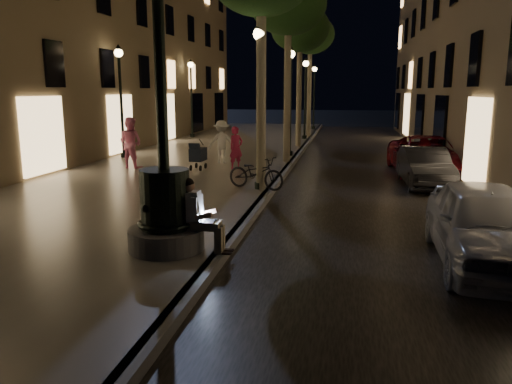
% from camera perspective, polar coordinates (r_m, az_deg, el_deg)
% --- Properties ---
extents(ground, '(120.00, 120.00, 0.00)m').
position_cam_1_polar(ground, '(21.77, 4.33, 3.34)').
color(ground, black).
rests_on(ground, ground).
extents(cobble_lane, '(6.00, 45.00, 0.02)m').
position_cam_1_polar(cobble_lane, '(21.67, 12.26, 3.10)').
color(cobble_lane, black).
rests_on(cobble_lane, ground).
extents(promenade, '(8.00, 45.00, 0.20)m').
position_cam_1_polar(promenade, '(22.52, -5.86, 3.84)').
color(promenade, slate).
rests_on(promenade, ground).
extents(curb_strip, '(0.25, 45.00, 0.20)m').
position_cam_1_polar(curb_strip, '(21.76, 4.34, 3.60)').
color(curb_strip, '#59595B').
rests_on(curb_strip, ground).
extents(building_left, '(8.00, 36.00, 15.00)m').
position_cam_1_polar(building_left, '(28.61, -20.95, 19.68)').
color(building_left, brown).
rests_on(building_left, ground).
extents(fountain_lamppost, '(1.40, 1.40, 5.21)m').
position_cam_1_polar(fountain_lamppost, '(9.22, -10.37, -0.43)').
color(fountain_lamppost, '#59595B').
rests_on(fountain_lamppost, promenade).
extents(seated_man_laptop, '(0.99, 0.33, 1.36)m').
position_cam_1_polar(seated_man_laptop, '(9.09, -6.68, -2.40)').
color(seated_man_laptop, tan).
rests_on(seated_man_laptop, promenade).
extents(tree_second, '(3.00, 3.00, 7.40)m').
position_cam_1_polar(tree_second, '(20.83, 3.72, 20.47)').
color(tree_second, '#6B604C').
rests_on(tree_second, promenade).
extents(tree_third, '(3.00, 3.00, 7.20)m').
position_cam_1_polar(tree_third, '(26.73, 5.05, 18.04)').
color(tree_third, '#6B604C').
rests_on(tree_third, promenade).
extents(tree_far, '(3.00, 3.00, 7.50)m').
position_cam_1_polar(tree_far, '(32.70, 6.23, 17.34)').
color(tree_far, '#6B604C').
rests_on(tree_far, promenade).
extents(lamp_curb_a, '(0.36, 0.36, 4.81)m').
position_cam_1_polar(lamp_curb_a, '(14.65, 0.40, 12.09)').
color(lamp_curb_a, black).
rests_on(lamp_curb_a, promenade).
extents(lamp_curb_b, '(0.36, 0.36, 4.81)m').
position_cam_1_polar(lamp_curb_b, '(22.58, 3.96, 11.88)').
color(lamp_curb_b, black).
rests_on(lamp_curb_b, promenade).
extents(lamp_curb_c, '(0.36, 0.36, 4.81)m').
position_cam_1_polar(lamp_curb_c, '(30.54, 5.67, 11.75)').
color(lamp_curb_c, black).
rests_on(lamp_curb_c, promenade).
extents(lamp_curb_d, '(0.36, 0.36, 4.81)m').
position_cam_1_polar(lamp_curb_d, '(38.52, 6.66, 11.68)').
color(lamp_curb_d, black).
rests_on(lamp_curb_d, promenade).
extents(lamp_left_b, '(0.36, 0.36, 4.81)m').
position_cam_1_polar(lamp_left_b, '(22.58, -15.24, 11.51)').
color(lamp_left_b, black).
rests_on(lamp_left_b, promenade).
extents(lamp_left_c, '(0.36, 0.36, 4.81)m').
position_cam_1_polar(lamp_left_c, '(31.92, -7.42, 11.70)').
color(lamp_left_c, black).
rests_on(lamp_left_c, promenade).
extents(stroller, '(0.49, 1.10, 1.12)m').
position_cam_1_polar(stroller, '(18.61, -6.65, 4.27)').
color(stroller, black).
rests_on(stroller, promenade).
extents(car_front, '(1.88, 4.39, 1.48)m').
position_cam_1_polar(car_front, '(9.84, 24.78, -3.40)').
color(car_front, '#A7A8AE').
rests_on(car_front, ground).
extents(car_second, '(1.50, 3.88, 1.26)m').
position_cam_1_polar(car_second, '(17.23, 18.72, 2.71)').
color(car_second, black).
rests_on(car_second, ground).
extents(car_third, '(2.61, 5.21, 1.42)m').
position_cam_1_polar(car_third, '(19.81, 18.91, 4.00)').
color(car_third, maroon).
rests_on(car_third, ground).
extents(pedestrian_red, '(0.67, 0.69, 1.59)m').
position_cam_1_polar(pedestrian_red, '(18.58, -2.29, 5.05)').
color(pedestrian_red, '#AD2247').
rests_on(pedestrian_red, promenade).
extents(pedestrian_pink, '(1.07, 0.91, 1.92)m').
position_cam_1_polar(pedestrian_pink, '(19.40, -14.15, 5.47)').
color(pedestrian_pink, pink).
rests_on(pedestrian_pink, promenade).
extents(pedestrian_white, '(1.25, 0.96, 1.71)m').
position_cam_1_polar(pedestrian_white, '(20.26, -3.95, 5.75)').
color(pedestrian_white, silver).
rests_on(pedestrian_white, promenade).
extents(bicycle, '(1.96, 1.24, 0.97)m').
position_cam_1_polar(bicycle, '(14.85, -0.01, 2.21)').
color(bicycle, black).
rests_on(bicycle, promenade).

